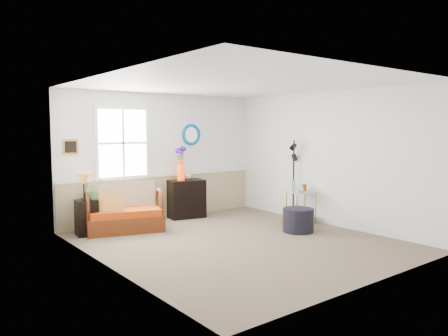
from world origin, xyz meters
TOP-DOWN VIEW (x-y plane):
  - floor at (0.00, 0.00)m, footprint 4.50×5.00m
  - ceiling at (0.00, 0.00)m, footprint 4.50×5.00m
  - walls at (0.00, 0.00)m, footprint 4.51×5.01m
  - wainscot at (0.00, 2.48)m, footprint 4.46×0.02m
  - chair_rail at (0.00, 2.47)m, footprint 4.46×0.04m
  - window at (-0.90, 2.47)m, footprint 1.14×0.06m
  - picture at (-1.92, 2.48)m, footprint 0.28×0.03m
  - mirror at (0.70, 2.48)m, footprint 0.47×0.07m
  - loveseat at (-1.16, 1.90)m, footprint 1.52×1.12m
  - throw_pillow at (-1.43, 1.85)m, footprint 0.44×0.28m
  - lamp_stand at (-1.82, 2.02)m, footprint 0.39×0.39m
  - table_lamp at (-1.85, 2.03)m, footprint 0.33×0.33m
  - potted_plant at (-1.68, 2.02)m, footprint 0.42×0.45m
  - cabinet at (0.41, 2.26)m, footprint 0.82×0.60m
  - flower_vase at (0.30, 2.27)m, footprint 0.28×0.28m
  - side_table at (1.95, 0.40)m, footprint 0.63×0.63m
  - tabletop_items at (1.94, 0.45)m, footprint 0.43×0.43m
  - floor_lamp at (2.10, 0.76)m, footprint 0.25×0.25m
  - ottoman at (1.31, -0.11)m, footprint 0.62×0.62m

SIDE VIEW (x-z plane):
  - floor at x=0.00m, z-range -0.01..0.01m
  - ottoman at x=1.31m, z-range 0.00..0.43m
  - lamp_stand at x=-1.82m, z-range 0.00..0.63m
  - side_table at x=1.95m, z-range 0.00..0.64m
  - cabinet at x=0.41m, z-range 0.00..0.80m
  - loveseat at x=-1.16m, z-range 0.00..0.89m
  - wainscot at x=0.00m, z-range 0.00..0.90m
  - throw_pillow at x=-1.43m, z-range 0.29..0.72m
  - tabletop_items at x=1.94m, z-range 0.64..0.87m
  - potted_plant at x=-1.68m, z-range 0.63..0.92m
  - floor_lamp at x=2.10m, z-range 0.00..1.65m
  - table_lamp at x=-1.85m, z-range 0.63..1.10m
  - chair_rail at x=0.00m, z-range 0.89..0.95m
  - flower_vase at x=0.30m, z-range 0.80..1.50m
  - walls at x=0.00m, z-range 0.00..2.60m
  - picture at x=-1.92m, z-range 1.41..1.69m
  - window at x=-0.90m, z-range 0.88..2.32m
  - mirror at x=0.70m, z-range 1.51..1.99m
  - ceiling at x=0.00m, z-range 2.60..2.60m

